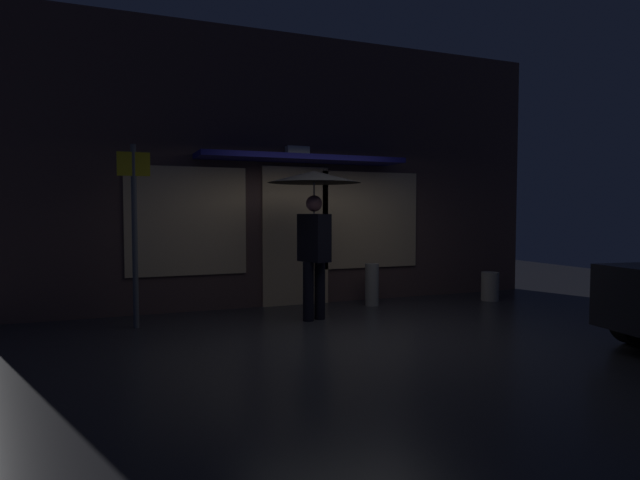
{
  "coord_description": "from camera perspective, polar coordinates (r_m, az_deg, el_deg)",
  "views": [
    {
      "loc": [
        -2.86,
        -5.88,
        1.49
      ],
      "look_at": [
        -0.09,
        0.94,
        1.1
      ],
      "focal_mm": 30.2,
      "sensor_mm": 36.0,
      "label": 1
    }
  ],
  "objects": [
    {
      "name": "street_sign_post",
      "position": [
        7.22,
        -19.06,
        1.58
      ],
      "size": [
        0.4,
        0.07,
        2.34
      ],
      "color": "#595B60",
      "rests_on": "ground"
    },
    {
      "name": "sidewalk_bollard_2",
      "position": [
        9.48,
        17.57,
        -4.7
      ],
      "size": [
        0.29,
        0.29,
        0.48
      ],
      "primitive_type": "cylinder",
      "color": "#B2A899",
      "rests_on": "ground"
    },
    {
      "name": "ground_plane",
      "position": [
        6.7,
        3.78,
        -9.82
      ],
      "size": [
        18.0,
        18.0,
        0.0
      ],
      "primitive_type": "plane",
      "color": "#2D2D33"
    },
    {
      "name": "person_with_umbrella",
      "position": [
        7.33,
        -0.63,
        4.19
      ],
      "size": [
        1.27,
        1.27,
        2.04
      ],
      "rotation": [
        0.0,
        0.0,
        -1.27
      ],
      "color": "black",
      "rests_on": "ground"
    },
    {
      "name": "sidewalk_bollard",
      "position": [
        8.58,
        5.52,
        -4.73
      ],
      "size": [
        0.22,
        0.22,
        0.67
      ],
      "primitive_type": "cylinder",
      "color": "#9E998E",
      "rests_on": "ground"
    },
    {
      "name": "building_facade",
      "position": [
        8.72,
        -2.97,
        7.16
      ],
      "size": [
        8.92,
        1.0,
        4.28
      ],
      "color": "brown",
      "rests_on": "ground"
    }
  ]
}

